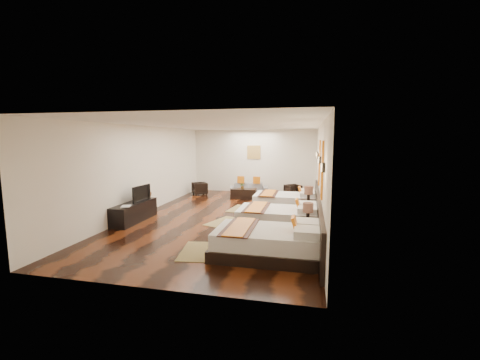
% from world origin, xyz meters
% --- Properties ---
extents(floor, '(5.50, 9.50, 0.01)m').
position_xyz_m(floor, '(0.00, 0.00, 0.00)').
color(floor, black).
rests_on(floor, ground).
extents(ceiling, '(5.50, 9.50, 0.01)m').
position_xyz_m(ceiling, '(0.00, 0.00, 2.80)').
color(ceiling, white).
rests_on(ceiling, floor).
extents(back_wall, '(5.50, 0.01, 2.80)m').
position_xyz_m(back_wall, '(0.00, 4.75, 1.40)').
color(back_wall, silver).
rests_on(back_wall, floor).
extents(left_wall, '(0.01, 9.50, 2.80)m').
position_xyz_m(left_wall, '(-2.75, 0.00, 1.40)').
color(left_wall, silver).
rests_on(left_wall, floor).
extents(right_wall, '(0.01, 9.50, 2.80)m').
position_xyz_m(right_wall, '(2.75, 0.00, 1.40)').
color(right_wall, silver).
rests_on(right_wall, floor).
extents(headboard_panel, '(0.08, 6.60, 0.90)m').
position_xyz_m(headboard_panel, '(2.71, -0.80, 0.45)').
color(headboard_panel, black).
rests_on(headboard_panel, floor).
extents(bed_near, '(2.26, 1.42, 0.86)m').
position_xyz_m(bed_near, '(1.70, -2.92, 0.29)').
color(bed_near, black).
rests_on(bed_near, floor).
extents(bed_mid, '(2.20, 1.38, 0.84)m').
position_xyz_m(bed_mid, '(1.70, -0.91, 0.29)').
color(bed_mid, black).
rests_on(bed_mid, floor).
extents(bed_far, '(2.14, 1.34, 0.82)m').
position_xyz_m(bed_far, '(1.70, 1.42, 0.28)').
color(bed_far, black).
rests_on(bed_far, floor).
extents(nightstand_a, '(0.46, 0.46, 0.90)m').
position_xyz_m(nightstand_a, '(2.44, -1.72, 0.32)').
color(nightstand_a, black).
rests_on(nightstand_a, floor).
extents(nightstand_b, '(0.49, 0.49, 0.98)m').
position_xyz_m(nightstand_b, '(2.45, 0.42, 0.34)').
color(nightstand_b, black).
rests_on(nightstand_b, floor).
extents(jute_mat_near, '(0.93, 1.30, 0.01)m').
position_xyz_m(jute_mat_near, '(0.20, -3.00, 0.01)').
color(jute_mat_near, olive).
rests_on(jute_mat_near, floor).
extents(jute_mat_mid, '(1.10, 1.38, 0.01)m').
position_xyz_m(jute_mat_mid, '(0.13, -0.61, 0.01)').
color(jute_mat_mid, olive).
rests_on(jute_mat_mid, floor).
extents(jute_mat_far, '(0.90, 1.29, 0.01)m').
position_xyz_m(jute_mat_far, '(0.22, 1.20, 0.01)').
color(jute_mat_far, olive).
rests_on(jute_mat_far, floor).
extents(tv_console, '(0.50, 1.80, 0.55)m').
position_xyz_m(tv_console, '(-2.50, -1.05, 0.28)').
color(tv_console, black).
rests_on(tv_console, floor).
extents(tv, '(0.18, 0.83, 0.48)m').
position_xyz_m(tv, '(-2.45, -0.83, 0.79)').
color(tv, black).
rests_on(tv, tv_console).
extents(book, '(0.35, 0.40, 0.03)m').
position_xyz_m(book, '(-2.50, -1.68, 0.57)').
color(book, black).
rests_on(book, tv_console).
extents(figurine, '(0.43, 0.43, 0.38)m').
position_xyz_m(figurine, '(-2.50, -0.38, 0.74)').
color(figurine, brown).
rests_on(figurine, tv_console).
extents(sofa, '(1.73, 1.01, 0.47)m').
position_xyz_m(sofa, '(-0.11, 4.12, 0.24)').
color(sofa, slate).
rests_on(sofa, floor).
extents(armchair_left, '(0.81, 0.81, 0.54)m').
position_xyz_m(armchair_left, '(-2.15, 3.51, 0.27)').
color(armchair_left, black).
rests_on(armchair_left, floor).
extents(armchair_right, '(0.80, 0.80, 0.53)m').
position_xyz_m(armchair_right, '(1.82, 3.75, 0.26)').
color(armchair_right, black).
rests_on(armchair_right, floor).
extents(coffee_table, '(1.02, 0.55, 0.40)m').
position_xyz_m(coffee_table, '(-0.11, 3.07, 0.20)').
color(coffee_table, black).
rests_on(coffee_table, floor).
extents(table_plant, '(0.28, 0.26, 0.25)m').
position_xyz_m(table_plant, '(-0.14, 3.02, 0.52)').
color(table_plant, '#29581D').
rests_on(table_plant, coffee_table).
extents(orange_panel_a, '(0.04, 0.40, 1.30)m').
position_xyz_m(orange_panel_a, '(2.73, -1.90, 1.70)').
color(orange_panel_a, '#D86014').
rests_on(orange_panel_a, right_wall).
extents(orange_panel_b, '(0.04, 0.40, 1.30)m').
position_xyz_m(orange_panel_b, '(2.73, 0.30, 1.70)').
color(orange_panel_b, '#D86014').
rests_on(orange_panel_b, right_wall).
extents(sconce_near, '(0.07, 0.12, 0.18)m').
position_xyz_m(sconce_near, '(2.70, -3.00, 1.85)').
color(sconce_near, black).
rests_on(sconce_near, right_wall).
extents(sconce_mid, '(0.07, 0.12, 0.18)m').
position_xyz_m(sconce_mid, '(2.70, -0.80, 1.85)').
color(sconce_mid, black).
rests_on(sconce_mid, right_wall).
extents(sconce_far, '(0.07, 0.12, 0.18)m').
position_xyz_m(sconce_far, '(2.70, 1.40, 1.85)').
color(sconce_far, black).
rests_on(sconce_far, right_wall).
extents(sconce_lounge, '(0.07, 0.12, 0.18)m').
position_xyz_m(sconce_lounge, '(2.70, 2.30, 1.85)').
color(sconce_lounge, black).
rests_on(sconce_lounge, right_wall).
extents(gold_artwork, '(0.60, 0.04, 0.60)m').
position_xyz_m(gold_artwork, '(0.00, 4.73, 1.80)').
color(gold_artwork, '#AD873F').
rests_on(gold_artwork, back_wall).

